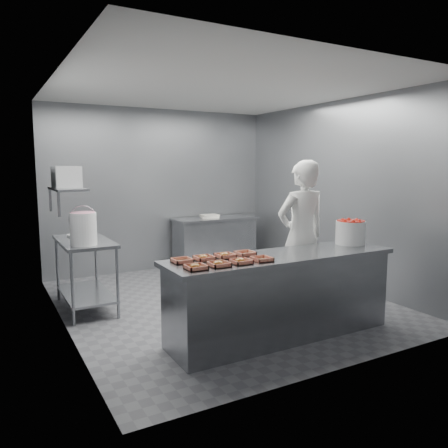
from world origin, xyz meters
The scene contains 24 objects.
floor centered at (0.00, 0.00, 0.00)m, with size 4.50×4.50×0.00m, color #4C4C51.
ceiling centered at (0.00, 0.00, 2.80)m, with size 4.50×4.50×0.00m, color white.
wall_back centered at (0.00, 2.25, 1.40)m, with size 4.00×0.04×2.80m, color slate.
wall_left centered at (-2.00, 0.00, 1.40)m, with size 0.04×4.50×2.80m, color slate.
wall_right centered at (2.00, 0.00, 1.40)m, with size 0.04×4.50×2.80m, color slate.
service_counter centered at (0.00, -1.35, 0.45)m, with size 2.60×0.70×0.90m.
prep_table centered at (-1.65, 0.60, 0.59)m, with size 0.60×1.20×0.90m.
back_counter centered at (0.90, 1.90, 0.45)m, with size 1.50×0.60×0.90m.
wall_shelf centered at (-1.82, 0.60, 1.55)m, with size 0.35×0.90×0.03m, color slate.
tray_0 centered at (-1.09, -1.51, 0.92)m, with size 0.19×0.18×0.06m.
tray_1 centered at (-0.85, -1.51, 0.92)m, with size 0.19×0.18×0.06m.
tray_2 centered at (-0.61, -1.51, 0.92)m, with size 0.19×0.18×0.06m.
tray_3 centered at (-0.36, -1.51, 0.92)m, with size 0.19×0.18×0.04m.
tray_4 centered at (-1.08, -1.19, 0.92)m, with size 0.19×0.18×0.04m.
tray_5 centered at (-0.85, -1.19, 0.92)m, with size 0.19×0.18×0.06m.
tray_6 centered at (-0.61, -1.19, 0.92)m, with size 0.19×0.18×0.06m.
tray_7 centered at (-0.36, -1.19, 0.92)m, with size 0.19×0.18×0.04m.
worker centered at (0.75, -0.74, 0.95)m, with size 0.69×0.46×1.90m, color white.
strawberry_tub centered at (1.08, -1.25, 1.05)m, with size 0.35×0.35×0.29m.
glaze_bucket centered at (-1.72, 0.23, 1.10)m, with size 0.32×0.31×0.47m.
bucket_lid centered at (-1.63, 0.94, 0.91)m, with size 0.34×0.34×0.03m, color silver.
rag centered at (-1.53, 1.04, 0.91)m, with size 0.14×0.12×0.02m, color #CCB28C.
appliance centered at (-1.82, 0.64, 1.70)m, with size 0.30×0.35×0.26m, color gray.
paper_stack centered at (0.80, 1.90, 0.93)m, with size 0.30×0.22×0.06m, color silver.
Camera 1 is at (-2.74, -5.02, 1.84)m, focal length 35.00 mm.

